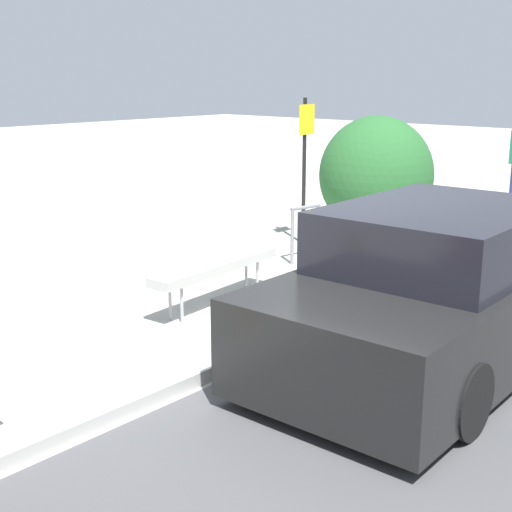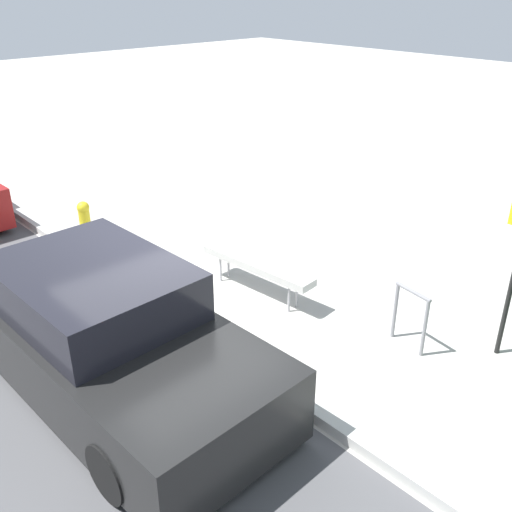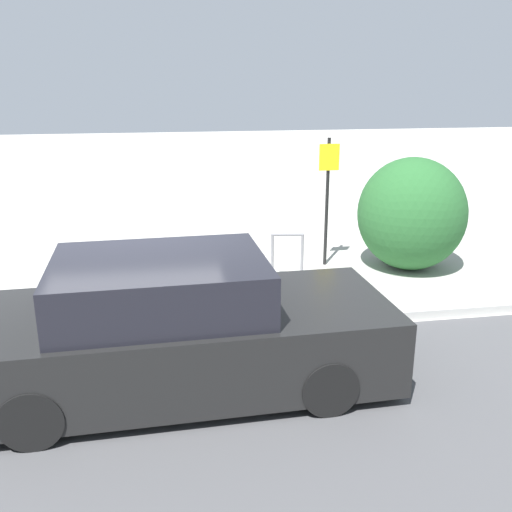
# 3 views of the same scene
# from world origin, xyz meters

# --- Properties ---
(ground_plane) EXTENTS (60.00, 60.00, 0.00)m
(ground_plane) POSITION_xyz_m (0.00, 0.00, 0.00)
(ground_plane) COLOR #ADAAA3
(curb) EXTENTS (60.00, 0.20, 0.13)m
(curb) POSITION_xyz_m (0.00, 0.00, 0.07)
(curb) COLOR #B7B7B2
(curb) RESTS_ON ground_plane
(bench) EXTENTS (1.99, 0.48, 0.54)m
(bench) POSITION_xyz_m (0.14, 1.38, 0.47)
(bench) COLOR #99999E
(bench) RESTS_ON ground_plane
(bike_rack) EXTENTS (0.55, 0.14, 0.83)m
(bike_rack) POSITION_xyz_m (2.47, 1.86, 0.50)
(bike_rack) COLOR gray
(bike_rack) RESTS_ON ground_plane
(fire_hydrant) EXTENTS (0.36, 0.22, 0.77)m
(fire_hydrant) POSITION_xyz_m (-3.34, 0.42, 0.41)
(fire_hydrant) COLOR gold
(fire_hydrant) RESTS_ON ground_plane
(parked_car_near) EXTENTS (4.64, 1.99, 1.49)m
(parked_car_near) POSITION_xyz_m (0.50, -1.33, 0.67)
(parked_car_near) COLOR black
(parked_car_near) RESTS_ON ground_plane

